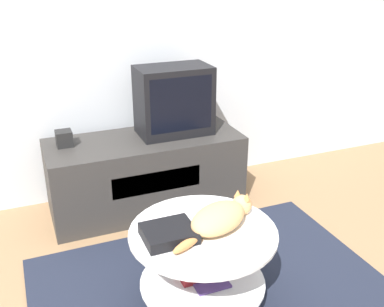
% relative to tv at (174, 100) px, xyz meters
% --- Properties ---
extents(ground_plane, '(12.00, 12.00, 0.00)m').
position_rel_tv_xyz_m(ground_plane, '(-0.18, -1.14, -0.75)').
color(ground_plane, '#93704C').
extents(wall_back, '(8.00, 0.05, 2.60)m').
position_rel_tv_xyz_m(wall_back, '(-0.18, 0.32, 0.55)').
color(wall_back, silver).
rests_on(wall_back, ground_plane).
extents(rug, '(1.85, 1.48, 0.02)m').
position_rel_tv_xyz_m(rug, '(-0.18, -1.14, -0.74)').
color(rug, '#1E2333').
rests_on(rug, ground_plane).
extents(tv_stand, '(1.32, 0.53, 0.52)m').
position_rel_tv_xyz_m(tv_stand, '(-0.23, -0.03, -0.49)').
color(tv_stand, '#33302D').
rests_on(tv_stand, ground_plane).
extents(tv, '(0.50, 0.30, 0.47)m').
position_rel_tv_xyz_m(tv, '(0.00, 0.00, 0.00)').
color(tv, black).
rests_on(tv, tv_stand).
extents(speaker, '(0.10, 0.10, 0.10)m').
position_rel_tv_xyz_m(speaker, '(-0.74, 0.04, -0.18)').
color(speaker, black).
rests_on(speaker, tv_stand).
extents(coffee_table, '(0.71, 0.71, 0.42)m').
position_rel_tv_xyz_m(coffee_table, '(-0.26, -1.11, -0.46)').
color(coffee_table, '#B2B2B7').
rests_on(coffee_table, rug).
extents(dvd_box, '(0.24, 0.20, 0.06)m').
position_rel_tv_xyz_m(dvd_box, '(-0.44, -1.11, -0.28)').
color(dvd_box, black).
rests_on(dvd_box, coffee_table).
extents(cat, '(0.51, 0.32, 0.13)m').
position_rel_tv_xyz_m(cat, '(-0.18, -1.12, -0.25)').
color(cat, tan).
rests_on(cat, coffee_table).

